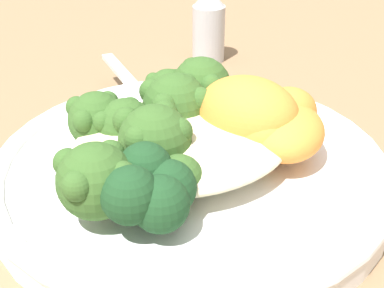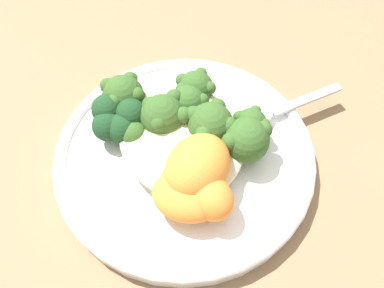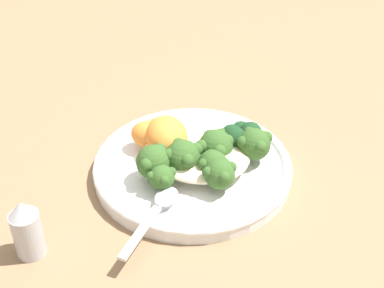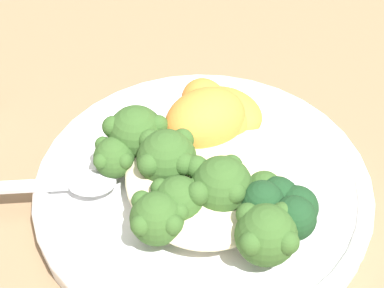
# 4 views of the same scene
# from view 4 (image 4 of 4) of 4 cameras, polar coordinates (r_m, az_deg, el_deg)

# --- Properties ---
(ground_plane) EXTENTS (4.00, 4.00, 0.00)m
(ground_plane) POSITION_cam_4_polar(r_m,az_deg,el_deg) (0.48, 2.31, -5.31)
(ground_plane) COLOR #846647
(plate) EXTENTS (0.25, 0.25, 0.02)m
(plate) POSITION_cam_4_polar(r_m,az_deg,el_deg) (0.47, 0.97, -3.99)
(plate) COLOR white
(plate) RESTS_ON ground_plane
(quinoa_mound) EXTENTS (0.13, 0.11, 0.02)m
(quinoa_mound) POSITION_cam_4_polar(r_m,az_deg,el_deg) (0.45, 1.14, -2.25)
(quinoa_mound) COLOR beige
(quinoa_mound) RESTS_ON plate
(broccoli_stalk_0) EXTENTS (0.04, 0.10, 0.04)m
(broccoli_stalk_0) POSITION_cam_4_polar(r_m,az_deg,el_deg) (0.47, -3.70, 0.75)
(broccoli_stalk_0) COLOR #8EB25B
(broccoli_stalk_0) RESTS_ON plate
(broccoli_stalk_1) EXTENTS (0.05, 0.12, 0.03)m
(broccoli_stalk_1) POSITION_cam_4_polar(r_m,az_deg,el_deg) (0.46, -3.67, -0.84)
(broccoli_stalk_1) COLOR #8EB25B
(broccoli_stalk_1) RESTS_ON plate
(broccoli_stalk_2) EXTENTS (0.07, 0.09, 0.04)m
(broccoli_stalk_2) POSITION_cam_4_polar(r_m,az_deg,el_deg) (0.45, -1.60, -1.15)
(broccoli_stalk_2) COLOR #8EB25B
(broccoli_stalk_2) RESTS_ON plate
(broccoli_stalk_3) EXTENTS (0.11, 0.08, 0.04)m
(broccoli_stalk_3) POSITION_cam_4_polar(r_m,az_deg,el_deg) (0.43, -2.24, -5.73)
(broccoli_stalk_3) COLOR #8EB25B
(broccoli_stalk_3) RESTS_ON plate
(broccoli_stalk_4) EXTENTS (0.10, 0.07, 0.04)m
(broccoli_stalk_4) POSITION_cam_4_polar(r_m,az_deg,el_deg) (0.44, -0.25, -4.00)
(broccoli_stalk_4) COLOR #8EB25B
(broccoli_stalk_4) RESTS_ON plate
(broccoli_stalk_5) EXTENTS (0.10, 0.04, 0.04)m
(broccoli_stalk_5) POSITION_cam_4_polar(r_m,az_deg,el_deg) (0.44, 2.16, -3.24)
(broccoli_stalk_5) COLOR #8EB25B
(broccoli_stalk_5) RESTS_ON plate
(broccoli_stalk_6) EXTENTS (0.13, 0.05, 0.04)m
(broccoli_stalk_6) POSITION_cam_4_polar(r_m,az_deg,el_deg) (0.42, 5.85, -6.46)
(broccoli_stalk_6) COLOR #8EB25B
(broccoli_stalk_6) RESTS_ON plate
(broccoli_stalk_7) EXTENTS (0.09, 0.06, 0.03)m
(broccoli_stalk_7) POSITION_cam_4_polar(r_m,az_deg,el_deg) (0.46, 4.86, -2.23)
(broccoli_stalk_7) COLOR #8EB25B
(broccoli_stalk_7) RESTS_ON plate
(sweet_potato_chunk_0) EXTENTS (0.05, 0.04, 0.03)m
(sweet_potato_chunk_0) POSITION_cam_4_polar(r_m,az_deg,el_deg) (0.50, 1.09, 3.70)
(sweet_potato_chunk_0) COLOR orange
(sweet_potato_chunk_0) RESTS_ON plate
(sweet_potato_chunk_1) EXTENTS (0.08, 0.08, 0.05)m
(sweet_potato_chunk_1) POSITION_cam_4_polar(r_m,az_deg,el_deg) (0.47, 1.17, 2.05)
(sweet_potato_chunk_1) COLOR orange
(sweet_potato_chunk_1) RESTS_ON plate
(sweet_potato_chunk_2) EXTENTS (0.07, 0.08, 0.03)m
(sweet_potato_chunk_2) POSITION_cam_4_polar(r_m,az_deg,el_deg) (0.49, 2.93, 2.82)
(sweet_potato_chunk_2) COLOR orange
(sweet_potato_chunk_2) RESTS_ON plate
(sweet_potato_chunk_3) EXTENTS (0.05, 0.06, 0.03)m
(sweet_potato_chunk_3) POSITION_cam_4_polar(r_m,az_deg,el_deg) (0.48, 2.03, 1.73)
(sweet_potato_chunk_3) COLOR orange
(sweet_potato_chunk_3) RESTS_ON plate
(kale_tuft) EXTENTS (0.05, 0.05, 0.04)m
(kale_tuft) POSITION_cam_4_polar(r_m,az_deg,el_deg) (0.43, 7.84, -5.83)
(kale_tuft) COLOR #193D1E
(kale_tuft) RESTS_ON plate
(spoon) EXTENTS (0.03, 0.12, 0.01)m
(spoon) POSITION_cam_4_polar(r_m,az_deg,el_deg) (0.46, -10.81, -3.49)
(spoon) COLOR silver
(spoon) RESTS_ON plate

